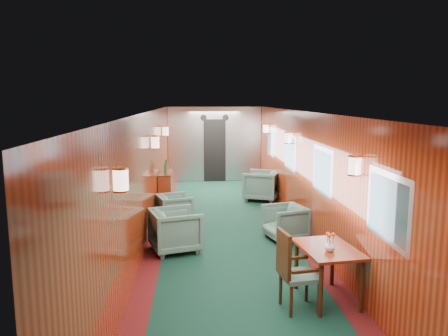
# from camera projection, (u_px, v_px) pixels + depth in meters

# --- Properties ---
(room) EXTENTS (12.00, 12.10, 2.40)m
(room) POSITION_uv_depth(u_px,v_px,m) (229.00, 153.00, 8.12)
(room) COLOR #0D3023
(room) RESTS_ON ground
(bulkhead) EXTENTS (2.98, 0.17, 2.39)m
(bulkhead) POSITION_uv_depth(u_px,v_px,m) (215.00, 145.00, 14.02)
(bulkhead) COLOR silver
(bulkhead) RESTS_ON ground
(windows_right) EXTENTS (0.02, 8.60, 0.80)m
(windows_right) POSITION_uv_depth(u_px,v_px,m) (304.00, 160.00, 8.50)
(windows_right) COLOR #B4B7BC
(windows_right) RESTS_ON ground
(wall_sconces) EXTENTS (2.97, 7.97, 0.25)m
(wall_sconces) POSITION_uv_depth(u_px,v_px,m) (226.00, 142.00, 8.66)
(wall_sconces) COLOR #F6DBC0
(wall_sconces) RESTS_ON ground
(dining_table) EXTENTS (0.80, 1.04, 0.72)m
(dining_table) POSITION_uv_depth(u_px,v_px,m) (328.00, 256.00, 5.69)
(dining_table) COLOR maroon
(dining_table) RESTS_ON ground
(side_chair) EXTENTS (0.53, 0.55, 1.03)m
(side_chair) POSITION_uv_depth(u_px,v_px,m) (293.00, 268.00, 5.43)
(side_chair) COLOR #1D453F
(side_chair) RESTS_ON ground
(credenza) EXTENTS (0.32, 1.01, 1.18)m
(credenza) POSITION_uv_depth(u_px,v_px,m) (166.00, 190.00, 10.52)
(credenza) COLOR maroon
(credenza) RESTS_ON ground
(flower_vase) EXTENTS (0.14, 0.14, 0.14)m
(flower_vase) POSITION_uv_depth(u_px,v_px,m) (330.00, 246.00, 5.52)
(flower_vase) COLOR silver
(flower_vase) RESTS_ON dining_table
(armchair_left_near) EXTENTS (1.03, 1.01, 0.75)m
(armchair_left_near) POSITION_uv_depth(u_px,v_px,m) (176.00, 230.00, 7.61)
(armchair_left_near) COLOR #1D453F
(armchair_left_near) RESTS_ON ground
(armchair_left_far) EXTENTS (0.86, 0.85, 0.62)m
(armchair_left_far) POSITION_uv_depth(u_px,v_px,m) (175.00, 209.00, 9.34)
(armchair_left_far) COLOR #1D453F
(armchair_left_far) RESTS_ON ground
(armchair_right_near) EXTENTS (0.88, 0.87, 0.65)m
(armchair_right_near) POSITION_uv_depth(u_px,v_px,m) (285.00, 222.00, 8.25)
(armchair_right_near) COLOR #1D453F
(armchair_right_near) RESTS_ON ground
(armchair_right_far) EXTENTS (1.11, 1.10, 0.78)m
(armchair_right_far) POSITION_uv_depth(u_px,v_px,m) (261.00, 185.00, 11.45)
(armchair_right_far) COLOR #1D453F
(armchair_right_far) RESTS_ON ground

